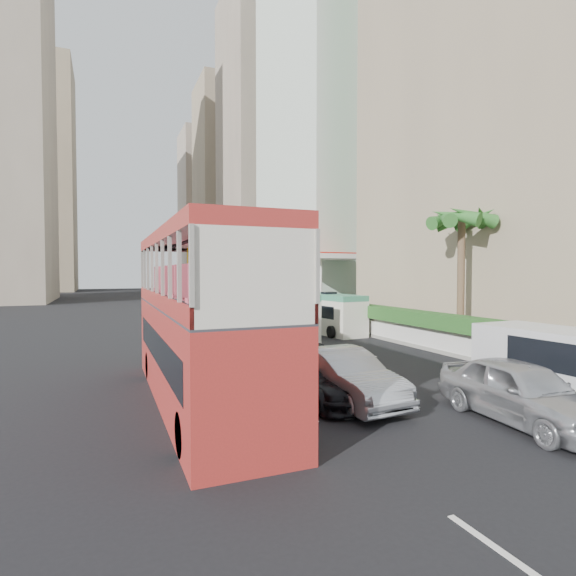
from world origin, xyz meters
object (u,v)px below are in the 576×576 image
double_decker_bus (200,317)px  panel_van_near (571,368)px  car_black (325,398)px  shell_station (326,284)px  panel_van_far (269,307)px  palm_tree (461,282)px  car_silver_lane_a (342,402)px  car_silver_lane_b (521,423)px  minibus_far (329,314)px  van_asset (266,331)px  minibus_near (279,316)px

double_decker_bus → panel_van_near: (9.96, -4.48, -1.45)m
car_black → shell_station: 27.30m
panel_van_far → palm_tree: size_ratio=0.73×
car_silver_lane_a → palm_tree: palm_tree is taller
car_black → panel_van_far: bearing=78.3°
car_silver_lane_b → panel_van_near: size_ratio=0.89×
car_silver_lane_a → car_black: (-0.27, 0.57, 0.00)m
minibus_far → panel_van_far: size_ratio=1.20×
van_asset → minibus_near: size_ratio=0.76×
van_asset → panel_van_far: 8.05m
car_black → palm_tree: bearing=31.1°
shell_station → car_black: bearing=-117.1°
car_black → panel_van_far: panel_van_far is taller
palm_tree → shell_station: bearing=83.4°
double_decker_bus → car_silver_lane_a: bearing=-24.2°
car_black → minibus_near: (3.22, 12.24, 1.32)m
car_silver_lane_b → panel_van_far: size_ratio=1.02×
double_decker_bus → car_silver_lane_b: bearing=-35.4°
panel_van_far → minibus_near: bearing=-100.1°
car_silver_lane_b → car_black: car_silver_lane_b is taller
minibus_near → minibus_far: bearing=4.3°
panel_van_near → panel_van_far: bearing=87.3°
car_silver_lane_a → car_black: size_ratio=1.01×
van_asset → car_black: bearing=-99.6°
car_silver_lane_a → panel_van_near: size_ratio=0.88×
car_silver_lane_b → van_asset: (0.02, 19.55, 0.00)m
panel_van_far → palm_tree: bearing=-71.6°
van_asset → panel_van_near: 19.14m
car_black → panel_van_near: (6.35, -3.31, 1.08)m
car_black → minibus_near: size_ratio=0.79×
car_silver_lane_b → panel_van_near: 3.02m
car_silver_lane_b → van_asset: 19.55m
van_asset → shell_station: (8.77, 8.57, 2.75)m
car_silver_lane_b → panel_van_far: 27.17m
van_asset → panel_van_far: size_ratio=0.96×
van_asset → shell_station: 12.57m
double_decker_bus → shell_station: (16.00, 23.00, 0.22)m
van_asset → shell_station: size_ratio=0.56×
car_silver_lane_a → palm_tree: bearing=25.5°
double_decker_bus → car_black: bearing=-18.0°
panel_van_near → palm_tree: 9.59m
double_decker_bus → panel_van_far: 24.16m
double_decker_bus → palm_tree: 14.39m
car_black → van_asset: car_black is taller
minibus_near → palm_tree: size_ratio=0.93×
panel_van_near → panel_van_far: (0.17, 26.36, -0.14)m
panel_van_near → minibus_near: bearing=99.0°
van_asset → double_decker_bus: bearing=-113.2°
car_silver_lane_b → panel_van_far: panel_van_far is taller
panel_van_far → shell_station: (5.87, 1.12, 1.82)m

